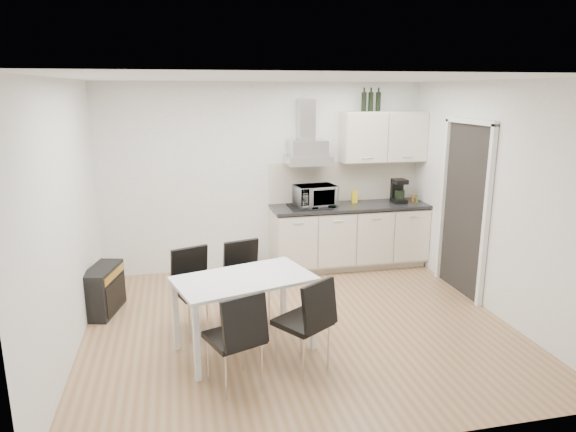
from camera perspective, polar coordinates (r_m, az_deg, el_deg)
The scene contains 15 objects.
ground at distance 5.70m, azimuth 1.18°, elevation -12.06°, with size 4.50×4.50×0.00m, color #A17E5A.
wall_back at distance 7.19m, azimuth -2.52°, elevation 4.30°, with size 4.50×0.10×2.60m, color white.
wall_front at distance 3.43m, azimuth 9.18°, elevation -6.66°, with size 4.50×0.10×2.60m, color white.
wall_left at distance 5.23m, azimuth -23.48°, elevation -0.50°, with size 0.10×4.00×2.60m, color white.
wall_right at distance 6.18m, azimuth 21.97°, elevation 1.73°, with size 0.10×4.00×2.60m, color white.
ceiling at distance 5.13m, azimuth 1.33°, elevation 15.06°, with size 4.50×4.50×0.00m, color white.
doorway at distance 6.66m, azimuth 18.87°, elevation 0.61°, with size 0.08×1.04×2.10m, color white.
kitchenette at distance 7.32m, azimuth 7.07°, elevation 0.64°, with size 2.22×0.64×2.52m.
dining_table at distance 4.98m, azimuth -4.91°, elevation -7.80°, with size 1.44×1.06×0.75m.
chair_far_left at distance 5.50m, azimuth -10.02°, elevation -8.29°, with size 0.44×0.50×0.88m, color black, non-canonical shape.
chair_far_right at distance 5.66m, azimuth -4.43°, elevation -7.44°, with size 0.44×0.50×0.88m, color black, non-canonical shape.
chair_near_left at distance 4.50m, azimuth -6.00°, elevation -13.38°, with size 0.44×0.50×0.88m, color black, non-canonical shape.
chair_near_right at distance 4.74m, azimuth 1.62°, elevation -11.80°, with size 0.44×0.50×0.88m, color black, non-canonical shape.
guitar_amp at distance 6.27m, azimuth -19.81°, elevation -7.73°, with size 0.43×0.70×0.54m.
floor_speaker at distance 7.34m, azimuth -4.47°, elevation -4.94°, with size 0.16×0.14×0.27m, color black.
Camera 1 is at (-1.21, -4.98, 2.49)m, focal length 32.00 mm.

